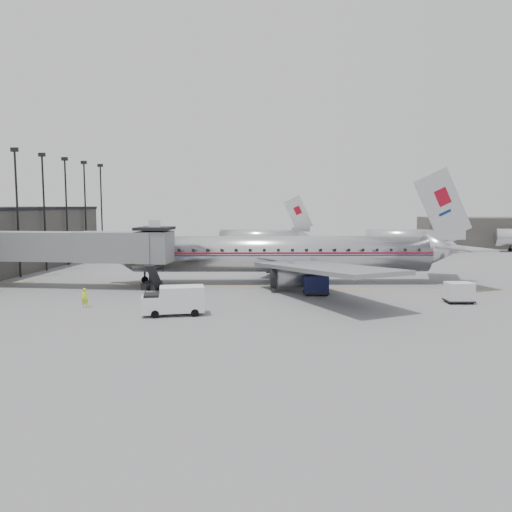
{
  "coord_description": "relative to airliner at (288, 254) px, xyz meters",
  "views": [
    {
      "loc": [
        6.77,
        -45.62,
        8.68
      ],
      "look_at": [
        1.17,
        6.66,
        3.2
      ],
      "focal_mm": 35.0,
      "sensor_mm": 36.0,
      "label": 1
    }
  ],
  "objects": [
    {
      "name": "floodlight_masts",
      "position": [
        -32.01,
        3.9,
        5.15
      ],
      "size": [
        0.9,
        42.25,
        15.25
      ],
      "color": "black",
      "rests_on": "ground"
    },
    {
      "name": "baggage_cart_navy",
      "position": [
        2.97,
        -7.1,
        -2.21
      ],
      "size": [
        2.54,
        2.01,
        1.89
      ],
      "rotation": [
        0.0,
        0.0,
        0.08
      ],
      "color": "#0D1236",
      "rests_on": "ground"
    },
    {
      "name": "airliner",
      "position": [
        0.0,
        0.0,
        0.0
      ],
      "size": [
        40.33,
        37.16,
        12.78
      ],
      "rotation": [
        0.0,
        0.0,
        0.12
      ],
      "color": "silver",
      "rests_on": "ground"
    },
    {
      "name": "jet_bridge",
      "position": [
        -21.17,
        -5.43,
        0.96
      ],
      "size": [
        21.0,
        6.2,
        7.1
      ],
      "color": "slate",
      "rests_on": "ground"
    },
    {
      "name": "ground",
      "position": [
        -4.51,
        -9.1,
        -3.21
      ],
      "size": [
        160.0,
        160.0,
        0.0
      ],
      "primitive_type": "plane",
      "color": "slate",
      "rests_on": "ground"
    },
    {
      "name": "baggage_cart_white",
      "position": [
        15.44,
        -9.75,
        -2.24
      ],
      "size": [
        2.51,
        2.03,
        1.82
      ],
      "rotation": [
        0.0,
        0.0,
        0.12
      ],
      "color": "silver",
      "rests_on": "ground"
    },
    {
      "name": "hangar",
      "position": [
        40.49,
        50.9,
        -0.21
      ],
      "size": [
        30.0,
        12.0,
        6.0
      ],
      "primitive_type": "cube",
      "color": "#3D3A37",
      "rests_on": "ground"
    },
    {
      "name": "apron_line",
      "position": [
        -1.51,
        -3.1,
        -3.21
      ],
      "size": [
        60.0,
        0.15,
        0.01
      ],
      "primitive_type": "cube",
      "rotation": [
        0.0,
        0.0,
        1.57
      ],
      "color": "gold",
      "rests_on": "ground"
    },
    {
      "name": "service_van",
      "position": [
        -8.23,
        -17.16,
        -2.02
      ],
      "size": [
        5.14,
        3.12,
        2.27
      ],
      "rotation": [
        0.0,
        0.0,
        0.28
      ],
      "color": "white",
      "rests_on": "ground"
    },
    {
      "name": "ramp_worker",
      "position": [
        -16.51,
        -15.1,
        -2.39
      ],
      "size": [
        0.65,
        0.47,
        1.64
      ],
      "primitive_type": "imported",
      "rotation": [
        0.0,
        0.0,
        0.13
      ],
      "color": "#DAF31C",
      "rests_on": "ground"
    },
    {
      "name": "distant_aircraft_near",
      "position": [
        -6.3,
        32.9,
        -0.48
      ],
      "size": [
        16.39,
        3.2,
        10.26
      ],
      "color": "silver",
      "rests_on": "ground"
    },
    {
      "name": "distant_aircraft_mid",
      "position": [
        19.7,
        36.9,
        -0.48
      ],
      "size": [
        16.39,
        3.2,
        10.26
      ],
      "color": "silver",
      "rests_on": "ground"
    }
  ]
}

